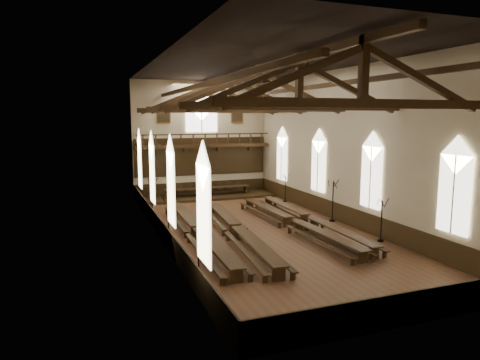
% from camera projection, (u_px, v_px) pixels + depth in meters
% --- Properties ---
extents(ground, '(26.00, 26.00, 0.00)m').
position_uv_depth(ground, '(258.00, 230.00, 26.29)').
color(ground, brown).
rests_on(ground, ground).
extents(room_walls, '(26.00, 26.00, 26.00)m').
position_uv_depth(room_walls, '(259.00, 125.00, 25.35)').
color(room_walls, beige).
rests_on(room_walls, ground).
extents(wainscot_band, '(12.00, 26.00, 1.20)m').
position_uv_depth(wainscot_band, '(258.00, 221.00, 26.21)').
color(wainscot_band, '#32210F').
rests_on(wainscot_band, ground).
extents(side_windows, '(11.85, 19.80, 4.50)m').
position_uv_depth(side_windows, '(258.00, 170.00, 25.75)').
color(side_windows, white).
rests_on(side_windows, room_walls).
extents(end_window, '(2.80, 0.12, 3.80)m').
position_uv_depth(end_window, '(202.00, 113.00, 37.21)').
color(end_window, white).
rests_on(end_window, room_walls).
extents(minstrels_gallery, '(11.80, 1.24, 3.70)m').
position_uv_depth(minstrels_gallery, '(203.00, 152.00, 37.47)').
color(minstrels_gallery, '#3C2713').
rests_on(minstrels_gallery, room_walls).
extents(portraits, '(7.75, 0.09, 1.45)m').
position_uv_depth(portraits, '(202.00, 115.00, 37.23)').
color(portraits, brown).
rests_on(portraits, room_walls).
extents(roof_trusses, '(11.70, 25.70, 2.80)m').
position_uv_depth(roof_trusses, '(259.00, 94.00, 25.09)').
color(roof_trusses, '#3C2713').
rests_on(roof_trusses, room_walls).
extents(refectory_row_a, '(1.69, 14.45, 0.75)m').
position_uv_depth(refectory_row_a, '(198.00, 230.00, 24.23)').
color(refectory_row_a, '#3C2713').
rests_on(refectory_row_a, ground).
extents(refectory_row_b, '(2.10, 14.53, 0.75)m').
position_uv_depth(refectory_row_b, '(237.00, 228.00, 24.61)').
color(refectory_row_b, '#3C2713').
rests_on(refectory_row_b, ground).
extents(refectory_row_c, '(1.67, 14.10, 0.71)m').
position_uv_depth(refectory_row_c, '(293.00, 221.00, 26.35)').
color(refectory_row_c, '#3C2713').
rests_on(refectory_row_c, ground).
extents(refectory_row_d, '(1.61, 14.09, 0.71)m').
position_uv_depth(refectory_row_d, '(309.00, 218.00, 27.14)').
color(refectory_row_d, '#3C2713').
rests_on(refectory_row_d, ground).
extents(dais, '(11.40, 3.19, 0.21)m').
position_uv_depth(dais, '(208.00, 197.00, 36.88)').
color(dais, '#32210F').
rests_on(dais, ground).
extents(high_table, '(7.49, 0.87, 0.70)m').
position_uv_depth(high_table, '(208.00, 189.00, 36.78)').
color(high_table, '#3C2713').
rests_on(high_table, dais).
extents(high_chairs, '(6.75, 0.46, 0.99)m').
position_uv_depth(high_chairs, '(205.00, 188.00, 37.47)').
color(high_chairs, '#3C2713').
rests_on(high_chairs, dais).
extents(candelabrum_left_near, '(0.69, 0.71, 2.36)m').
position_uv_depth(candelabrum_left_near, '(199.00, 266.00, 17.95)').
color(candelabrum_left_near, black).
rests_on(candelabrum_left_near, ground).
extents(candelabrum_left_mid, '(0.79, 0.73, 2.61)m').
position_uv_depth(candelabrum_left_mid, '(169.00, 226.00, 24.11)').
color(candelabrum_left_mid, black).
rests_on(candelabrum_left_mid, ground).
extents(candelabrum_left_far, '(0.74, 0.85, 2.77)m').
position_uv_depth(candelabrum_left_far, '(152.00, 205.00, 29.67)').
color(candelabrum_left_far, black).
rests_on(candelabrum_left_far, ground).
extents(candelabrum_right_near, '(0.70, 0.75, 2.46)m').
position_uv_depth(candelabrum_right_near, '(381.00, 228.00, 23.86)').
color(candelabrum_right_near, black).
rests_on(candelabrum_right_near, ground).
extents(candelabrum_right_mid, '(0.84, 0.82, 2.81)m').
position_uv_depth(candelabrum_right_mid, '(333.00, 209.00, 28.46)').
color(candelabrum_right_mid, black).
rests_on(candelabrum_right_mid, ground).
extents(candelabrum_right_far, '(0.66, 0.70, 2.31)m').
position_uv_depth(candelabrum_right_far, '(285.00, 193.00, 35.07)').
color(candelabrum_right_far, black).
rests_on(candelabrum_right_far, ground).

